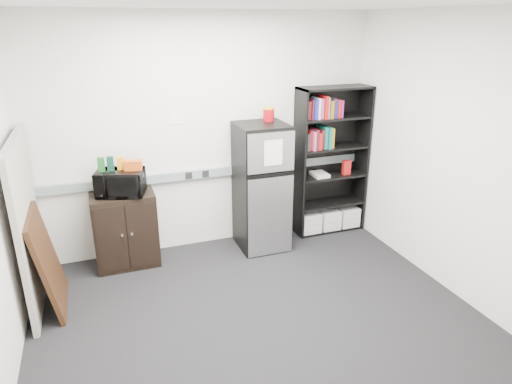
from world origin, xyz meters
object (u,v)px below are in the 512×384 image
(bookshelf, at_px, (330,162))
(cubicle_partition, at_px, (28,223))
(microwave, at_px, (120,183))
(cabinet, at_px, (126,230))
(refrigerator, at_px, (262,187))

(bookshelf, height_order, cubicle_partition, bookshelf)
(bookshelf, xyz_separation_m, microwave, (-2.55, -0.08, 0.06))
(bookshelf, xyz_separation_m, cabinet, (-2.55, -0.06, -0.49))
(bookshelf, relative_size, cabinet, 2.20)
(cabinet, distance_m, microwave, 0.55)
(bookshelf, distance_m, refrigerator, 1.00)
(bookshelf, height_order, refrigerator, bookshelf)
(cubicle_partition, relative_size, refrigerator, 1.08)
(bookshelf, distance_m, microwave, 2.55)
(bookshelf, relative_size, refrigerator, 1.23)
(cabinet, xyz_separation_m, refrigerator, (1.57, -0.08, 0.33))
(cubicle_partition, distance_m, refrigerator, 2.47)
(cabinet, bearing_deg, bookshelf, 1.45)
(cabinet, height_order, microwave, microwave)
(cabinet, bearing_deg, refrigerator, -2.91)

